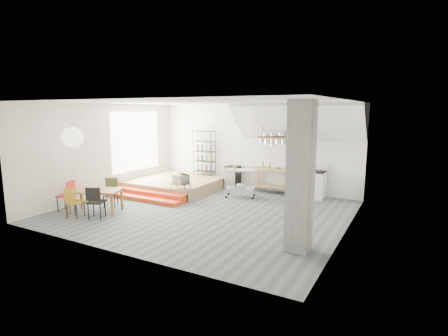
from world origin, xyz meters
The scene contains 26 objects.
floor centered at (0.00, 0.00, 0.00)m, with size 8.00×8.00×0.00m, color #495354.
wall_back centered at (0.00, 3.50, 1.60)m, with size 8.00×0.04×3.20m, color silver.
wall_left centered at (-4.00, 0.00, 1.60)m, with size 0.04×7.00×3.20m, color silver.
wall_right centered at (4.00, 0.00, 1.60)m, with size 0.04×7.00×3.20m, color silver.
ceiling centered at (0.00, 0.00, 3.20)m, with size 8.00×7.00×0.02m, color white.
slope_ceiling centered at (1.80, 2.90, 2.55)m, with size 4.40×1.80×0.15m, color white.
window_pane centered at (-3.98, 1.50, 1.80)m, with size 0.02×2.50×2.20m, color white.
platform centered at (-2.50, 2.00, 0.20)m, with size 3.00×3.00×0.40m, color #96774B.
step_lower centered at (-2.50, 0.05, 0.07)m, with size 3.00×0.35×0.13m, color red.
step_upper centered at (-2.50, 0.40, 0.13)m, with size 3.00×0.35×0.27m, color red.
concrete_column centered at (3.30, -1.50, 1.60)m, with size 0.50×0.50×3.20m, color slate.
kitchen_counter centered at (1.10, 3.15, 0.63)m, with size 1.80×0.60×0.91m.
stove centered at (2.50, 3.16, 0.48)m, with size 0.60×0.60×1.18m.
pot_rack centered at (1.13, 2.92, 1.98)m, with size 1.20×0.50×1.43m.
wire_shelving centered at (-2.00, 3.20, 1.33)m, with size 0.88×0.38×1.80m.
microwave_shelf centered at (-1.40, 0.75, 0.55)m, with size 0.60×0.40×0.16m.
paper_lantern centered at (-3.32, -1.83, 2.20)m, with size 0.60×0.60×0.60m, color white.
dining_table centered at (-2.76, -1.61, 0.61)m, with size 1.63×1.28×0.68m.
chair_mustard centered at (-2.82, -2.33, 0.52)m, with size 0.48×0.48×0.87m.
chair_black centered at (-2.22, -2.10, 0.55)m, with size 0.56×0.56×0.92m.
chair_olive centered at (-2.85, -0.94, 0.53)m, with size 0.55×0.55×0.89m.
chair_red centered at (-3.56, -1.93, 0.55)m, with size 0.54×0.54×0.93m.
rolling_cart centered at (0.18, 2.03, 0.63)m, with size 1.09×0.82×0.97m.
mini_fridge centered at (-0.72, 3.20, 0.43)m, with size 0.50×0.50×0.86m, color black.
microwave centered at (-1.40, 0.75, 0.72)m, with size 0.55×0.37×0.31m, color beige.
bowl centered at (1.15, 3.10, 0.94)m, with size 0.22×0.22×0.05m, color silver.
Camera 1 is at (5.34, -8.53, 2.99)m, focal length 28.00 mm.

